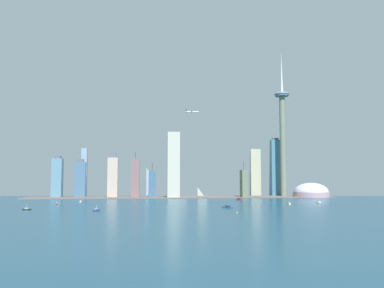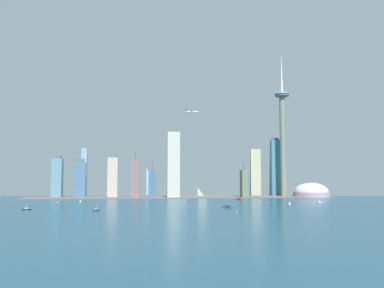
{
  "view_description": "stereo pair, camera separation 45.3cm",
  "coord_description": "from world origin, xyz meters",
  "views": [
    {
      "loc": [
        -79.81,
        -414.51,
        46.0
      ],
      "look_at": [
        21.05,
        481.72,
        121.78
      ],
      "focal_mm": 37.39,
      "sensor_mm": 36.0,
      "label": 1
    },
    {
      "loc": [
        -79.36,
        -414.56,
        46.0
      ],
      "look_at": [
        21.05,
        481.72,
        121.78
      ],
      "focal_mm": 37.39,
      "sensor_mm": 36.0,
      "label": 2
    }
  ],
  "objects": [
    {
      "name": "skyscraper_0",
      "position": [
        -67.98,
        519.19,
        30.51
      ],
      "size": [
        16.09,
        20.42,
        81.05
      ],
      "color": "#3D6386",
      "rests_on": "ground"
    },
    {
      "name": "boat_7",
      "position": [
        231.91,
        292.31,
        1.39
      ],
      "size": [
        7.8,
        12.17,
        3.66
      ],
      "rotation": [
        0.0,
        0.0,
        1.92
      ],
      "color": "white",
      "rests_on": "ground"
    },
    {
      "name": "boat_0",
      "position": [
        -148.53,
        151.45,
        1.49
      ],
      "size": [
        8.98,
        12.8,
        8.22
      ],
      "rotation": [
        0.0,
        0.0,
        1.12
      ],
      "color": "navy",
      "rests_on": "ground"
    },
    {
      "name": "skyscraper_8",
      "position": [
        -106.73,
        522.88,
        44.5
      ],
      "size": [
        19.57,
        25.27,
        104.59
      ],
      "color": "#765C5F",
      "rests_on": "ground"
    },
    {
      "name": "observation_tower",
      "position": [
        244.54,
        512.26,
        168.41
      ],
      "size": [
        35.98,
        35.98,
        352.87
      ],
      "color": "slate",
      "rests_on": "ground"
    },
    {
      "name": "skyscraper_1",
      "position": [
        -157.38,
        511.31,
        47.54
      ],
      "size": [
        22.77,
        14.19,
        101.58
      ],
      "color": "#BDA898",
      "rests_on": "ground"
    },
    {
      "name": "channel_buoy_0",
      "position": [
        37.64,
        102.26,
        0.77
      ],
      "size": [
        1.6,
        1.6,
        1.53
      ],
      "primitive_type": "cone",
      "color": "yellow",
      "rests_on": "ground"
    },
    {
      "name": "skyscraper_9",
      "position": [
        58.25,
        596.93,
        44.43
      ],
      "size": [
        23.58,
        27.46,
        88.86
      ],
      "color": "beige",
      "rests_on": "ground"
    },
    {
      "name": "boat_1",
      "position": [
        162.07,
        253.1,
        1.6
      ],
      "size": [
        4.43,
        10.63,
        4.32
      ],
      "rotation": [
        0.0,
        0.0,
        1.69
      ],
      "color": "beige",
      "rests_on": "ground"
    },
    {
      "name": "stadium_dome",
      "position": [
        306.37,
        497.13,
        10.66
      ],
      "size": [
        83.67,
        83.67,
        42.77
      ],
      "color": "#A78D99",
      "rests_on": "ground"
    },
    {
      "name": "boat_3",
      "position": [
        42.55,
        188.55,
        1.31
      ],
      "size": [
        15.47,
        17.76,
        3.65
      ],
      "rotation": [
        0.0,
        0.0,
        2.21
      ],
      "color": "navy",
      "rests_on": "ground"
    },
    {
      "name": "skyscraper_3",
      "position": [
        6.48,
        604.06,
        42.38
      ],
      "size": [
        26.06,
        26.05,
        88.46
      ],
      "color": "#ADA0A2",
      "rests_on": "ground"
    },
    {
      "name": "skyscraper_11",
      "position": [
        189.28,
        565.67,
        59.64
      ],
      "size": [
        25.42,
        21.53,
        123.3
      ],
      "color": "#B0B294",
      "rests_on": "ground"
    },
    {
      "name": "boat_5",
      "position": [
        -201.64,
        352.65,
        1.44
      ],
      "size": [
        4.08,
        7.66,
        3.75
      ],
      "rotation": [
        0.0,
        0.0,
        4.51
      ],
      "color": "beige",
      "rests_on": "ground"
    },
    {
      "name": "boat_6",
      "position": [
        -233.09,
        296.86,
        1.48
      ],
      "size": [
        3.95,
        6.59,
        3.95
      ],
      "rotation": [
        0.0,
        0.0,
        5.09
      ],
      "color": "red",
      "rests_on": "ground"
    },
    {
      "name": "ground_plane",
      "position": [
        0.0,
        0.0,
        0.0
      ],
      "size": [
        6000.0,
        6000.0,
        0.0
      ],
      "primitive_type": "plane",
      "color": "navy"
    },
    {
      "name": "channel_buoy_1",
      "position": [
        200.27,
        230.63,
        1.03
      ],
      "size": [
        1.55,
        1.55,
        2.06
      ],
      "primitive_type": "cone",
      "color": "#E54C19",
      "rests_on": "ground"
    },
    {
      "name": "skyscraper_10",
      "position": [
        -229.27,
        564.91,
        57.96
      ],
      "size": [
        13.19,
        14.12,
        115.93
      ],
      "color": "#7F9EBC",
      "rests_on": "ground"
    },
    {
      "name": "skyscraper_4",
      "position": [
        -20.86,
        484.38,
        74.1
      ],
      "size": [
        27.81,
        23.68,
        148.19
      ],
      "color": "#BABCAB",
      "rests_on": "ground"
    },
    {
      "name": "waterfront_pier",
      "position": [
        0.0,
        505.4,
        1.01
      ],
      "size": [
        700.2,
        75.77,
        2.02
      ],
      "primitive_type": "cube",
      "color": "#675B57",
      "rests_on": "ground"
    },
    {
      "name": "skyscraper_2",
      "position": [
        -231.65,
        523.23,
        41.94
      ],
      "size": [
        25.08,
        12.0,
        88.06
      ],
      "color": "#476B8D",
      "rests_on": "ground"
    },
    {
      "name": "airplane",
      "position": [
        20.71,
        480.36,
        195.52
      ],
      "size": [
        31.65,
        32.35,
        8.12
      ],
      "rotation": [
        0.0,
        0.0,
        6.24
      ],
      "color": "silver"
    },
    {
      "name": "boat_2",
      "position": [
        108.68,
        392.92,
        1.63
      ],
      "size": [
        12.7,
        15.6,
        10.19
      ],
      "rotation": [
        0.0,
        0.0,
        5.29
      ],
      "color": "red",
      "rests_on": "ground"
    },
    {
      "name": "skyscraper_12",
      "position": [
        237.84,
        552.08,
        70.69
      ],
      "size": [
        25.13,
        25.67,
        144.36
      ],
      "color": "teal",
      "rests_on": "ground"
    },
    {
      "name": "skyscraper_6",
      "position": [
        -70.25,
        606.21,
        37.84
      ],
      "size": [
        22.21,
        25.38,
        75.67
      ],
      "color": "#A1B3CB",
      "rests_on": "ground"
    },
    {
      "name": "boat_4",
      "position": [
        -249.34,
        180.87,
        1.17
      ],
      "size": [
        12.89,
        6.32,
        8.61
      ],
      "rotation": [
        0.0,
        0.0,
        2.9
      ],
      "color": "black",
      "rests_on": "ground"
    },
    {
      "name": "skyscraper_5",
      "position": [
        141.07,
        485.6,
        31.53
      ],
      "size": [
        12.81,
        25.71,
        81.26
      ],
      "color": "#627256",
      "rests_on": "ground"
    },
    {
      "name": "skyscraper_7",
      "position": [
        -284.1,
        531.14,
        45.78
      ],
      "size": [
        22.84,
        23.02,
        95.17
      ],
      "color": "#59879F",
      "rests_on": "ground"
    }
  ]
}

